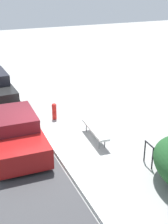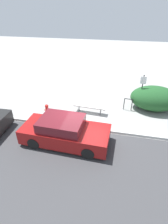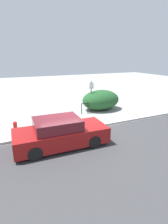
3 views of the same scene
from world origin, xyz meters
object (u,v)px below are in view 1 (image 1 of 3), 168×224
Objects in this scene: bench at (95,129)px; fire_hydrant at (54,111)px; parked_car_near at (15,132)px; bike_rack at (149,152)px.

bench is 2.71× the size of fire_hydrant.
parked_car_near is at bearing -98.34° from bench.
bike_rack is at bearing 19.58° from fire_hydrant.
bike_rack is (2.37, 0.89, 0.04)m from bench.
bike_rack reaches higher than fire_hydrant.
fire_hydrant is 0.18× the size of parked_car_near.
bike_rack is at bearing 53.88° from parked_car_near.
bench is at bearing -159.53° from bike_rack.
parked_car_near reaches higher than bench.
bench is at bearing 18.73° from fire_hydrant.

